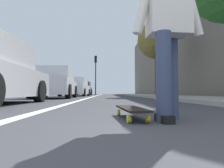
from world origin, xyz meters
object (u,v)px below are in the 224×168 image
at_px(parked_car_mid, 55,84).
at_px(parked_car_far, 75,88).
at_px(parked_car_end, 83,89).
at_px(skater_person, 168,24).
at_px(street_tree_mid, 156,40).
at_px(traffic_light, 96,68).
at_px(skateboard, 131,110).

distance_m(parked_car_mid, parked_car_far, 6.25).
bearing_deg(parked_car_end, skater_person, -171.16).
xyz_separation_m(skater_person, parked_car_far, (14.84, 3.15, -0.24)).
height_order(parked_car_mid, street_tree_mid, street_tree_mid).
bearing_deg(traffic_light, skater_person, -175.11).
xyz_separation_m(parked_car_far, parked_car_end, (6.51, 0.17, 0.03)).
height_order(skateboard, street_tree_mid, street_tree_mid).
distance_m(parked_car_far, traffic_light, 8.26).
relative_size(skater_person, street_tree_mid, 0.32).
distance_m(skater_person, traffic_light, 22.81).
distance_m(parked_car_end, traffic_light, 3.12).
height_order(parked_car_end, traffic_light, traffic_light).
distance_m(parked_car_mid, parked_car_end, 12.76).
bearing_deg(parked_car_mid, skateboard, -161.20).
relative_size(parked_car_far, street_tree_mid, 0.89).
distance_m(skateboard, parked_car_far, 14.97).
xyz_separation_m(skater_person, parked_car_end, (21.35, 3.32, -0.21)).
height_order(traffic_light, street_tree_mid, street_tree_mid).
bearing_deg(street_tree_mid, skateboard, 165.06).
relative_size(skateboard, parked_car_far, 0.19).
relative_size(skateboard, parked_car_mid, 0.19).
xyz_separation_m(parked_car_end, street_tree_mid, (-9.62, -6.06, 3.08)).
height_order(skateboard, parked_car_end, parked_car_end).
bearing_deg(street_tree_mid, traffic_light, 23.25).
relative_size(skater_person, traffic_light, 0.35).
bearing_deg(parked_car_mid, street_tree_mid, -62.20).
xyz_separation_m(parked_car_far, traffic_light, (7.78, -1.21, 2.51)).
bearing_deg(parked_car_end, traffic_light, -47.48).
xyz_separation_m(traffic_light, street_tree_mid, (-10.89, -4.68, 0.60)).
relative_size(parked_car_end, traffic_light, 0.93).
bearing_deg(parked_car_end, parked_car_far, -178.49).
height_order(parked_car_mid, traffic_light, traffic_light).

